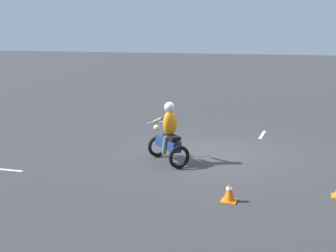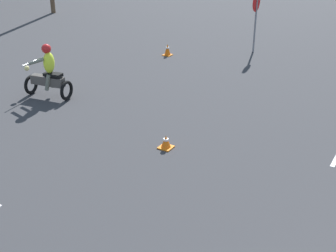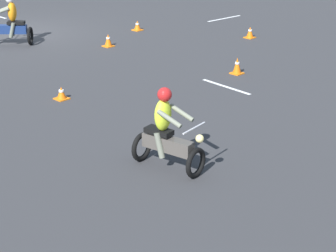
# 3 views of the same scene
# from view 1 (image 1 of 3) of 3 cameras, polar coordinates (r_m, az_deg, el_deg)

# --- Properties ---
(ground_plane) EXTENTS (120.00, 120.00, 0.00)m
(ground_plane) POSITION_cam_1_polar(r_m,az_deg,el_deg) (13.59, 5.17, -3.40)
(ground_plane) COLOR #333335
(motorcycle_rider_foreground) EXTENTS (1.41, 1.42, 1.66)m
(motorcycle_rider_foreground) POSITION_cam_1_polar(r_m,az_deg,el_deg) (12.49, 0.07, -1.26)
(motorcycle_rider_foreground) COLOR black
(motorcycle_rider_foreground) RESTS_ON ground
(traffic_cone_far_center) EXTENTS (0.32, 0.32, 0.42)m
(traffic_cone_far_center) POSITION_cam_1_polar(r_m,az_deg,el_deg) (9.87, 7.48, -8.02)
(traffic_cone_far_center) COLOR orange
(traffic_cone_far_center) RESTS_ON ground
(lane_stripe_s) EXTENTS (0.12, 1.32, 0.01)m
(lane_stripe_s) POSITION_cam_1_polar(r_m,az_deg,el_deg) (16.33, 11.43, -1.04)
(lane_stripe_s) COLOR silver
(lane_stripe_s) RESTS_ON ground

